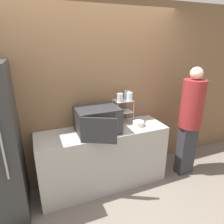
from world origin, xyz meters
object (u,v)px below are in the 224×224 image
microwave (98,120)px  glass_front_right (130,96)px  bowl (138,124)px  glass_back_right (127,95)px  person (190,117)px  dish_rack (123,107)px  glass_front_left (120,98)px

microwave → glass_front_right: (0.53, 0.13, 0.24)m
bowl → glass_front_right: bearing=116.5°
glass_back_right → person: size_ratio=0.07×
microwave → bowl: (0.61, -0.02, -0.14)m
microwave → person: person is taller
dish_rack → glass_back_right: size_ratio=2.98×
microwave → bowl: bearing=-2.2°
glass_back_right → glass_front_right: same height
dish_rack → bowl: 0.33m
bowl → person: (0.78, -0.18, 0.05)m
dish_rack → microwave: bearing=-159.0°
glass_back_right → person: bearing=-26.6°
person → glass_front_left: bearing=161.9°
bowl → person: size_ratio=0.09×
glass_front_left → glass_front_right: bearing=2.1°
microwave → bowl: 0.63m
dish_rack → glass_back_right: bearing=29.9°
dish_rack → bowl: bearing=-52.1°
glass_back_right → bowl: glass_back_right is taller
dish_rack → bowl: (0.15, -0.20, -0.22)m
microwave → dish_rack: bearing=21.0°
glass_back_right → glass_front_left: bearing=-148.4°
dish_rack → glass_front_left: size_ratio=2.98×
glass_back_right → dish_rack: bearing=-150.1°
bowl → microwave: bearing=177.8°
microwave → person: bearing=-8.5°
glass_front_left → dish_rack: bearing=33.4°
dish_rack → glass_front_left: 0.18m
dish_rack → bowl: dish_rack is taller
glass_front_right → person: (0.86, -0.34, -0.33)m
microwave → dish_rack: size_ratio=1.88×
microwave → glass_front_right: bearing=13.7°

